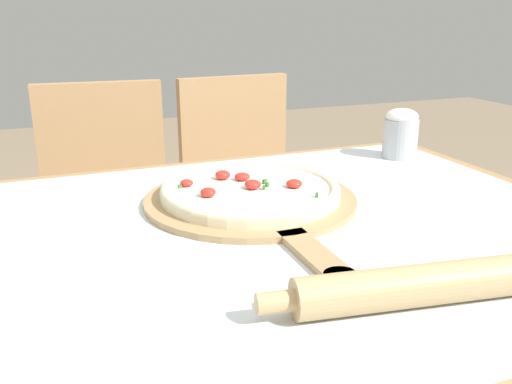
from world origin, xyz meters
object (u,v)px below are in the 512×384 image
Objects in this scene: chair_right at (245,193)px; flour_cup at (401,133)px; rolling_pin at (445,282)px; pizza at (250,190)px; chair_left at (109,210)px; pizza_peel at (253,202)px.

chair_right reaches higher than flour_cup.
flour_cup is at bearing 58.97° from rolling_pin.
rolling_pin is 0.71m from flour_cup.
pizza is 0.37× the size of chair_left.
rolling_pin is 0.53× the size of chair_right.
pizza_peel is at bearing 102.80° from rolling_pin.
chair_left reaches higher than pizza_peel.
pizza is 0.44m from rolling_pin.
chair_left is at bearing 175.77° from chair_right.
chair_left and chair_right have the same top height.
pizza is at bearing 102.37° from rolling_pin.
chair_right reaches higher than pizza.
chair_left reaches higher than flour_cup.
pizza_peel is at bearing -157.28° from flour_cup.
pizza_peel is 1.68× the size of pizza.
pizza_peel is at bearing -88.80° from pizza.
pizza is at bearing 91.20° from pizza_peel.
pizza is 0.50m from flour_cup.
flour_cup reaches higher than rolling_pin.
rolling_pin is (0.09, -0.42, 0.02)m from pizza_peel.
pizza is at bearing -70.22° from chair_left.
chair_right is (0.15, 1.14, -0.26)m from rolling_pin.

